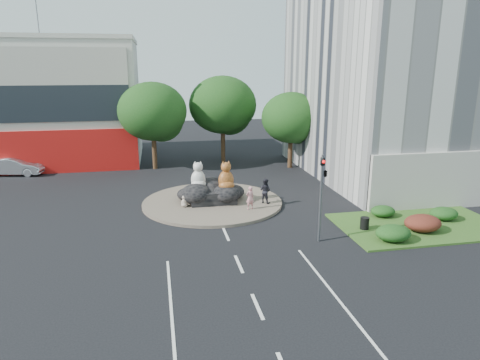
% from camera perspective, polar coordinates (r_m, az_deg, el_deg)
% --- Properties ---
extents(ground, '(120.00, 120.00, 0.00)m').
position_cam_1_polar(ground, '(21.83, -0.15, -11.15)').
color(ground, black).
rests_on(ground, ground).
extents(roundabout_island, '(10.00, 10.00, 0.20)m').
position_cam_1_polar(roundabout_island, '(30.98, -3.69, -2.98)').
color(roundabout_island, brown).
rests_on(roundabout_island, ground).
extents(rock_plinth, '(3.20, 2.60, 0.90)m').
position_cam_1_polar(rock_plinth, '(30.82, -3.71, -2.01)').
color(rock_plinth, black).
rests_on(rock_plinth, roundabout_island).
extents(shophouse_block, '(25.20, 12.30, 17.40)m').
position_cam_1_polar(shophouse_block, '(49.40, -28.31, 9.18)').
color(shophouse_block, beige).
rests_on(shophouse_block, ground).
extents(grass_verge, '(10.00, 6.00, 0.12)m').
position_cam_1_polar(grass_verge, '(28.88, 22.80, -5.59)').
color(grass_verge, '#27501A').
rests_on(grass_verge, ground).
extents(tree_left, '(6.46, 6.46, 8.27)m').
position_cam_1_polar(tree_left, '(41.55, -11.49, 8.59)').
color(tree_left, '#382314').
rests_on(tree_left, ground).
extents(tree_mid, '(6.84, 6.84, 8.76)m').
position_cam_1_polar(tree_mid, '(44.04, -2.25, 9.62)').
color(tree_mid, '#382314').
rests_on(tree_mid, ground).
extents(tree_right, '(5.70, 5.70, 7.30)m').
position_cam_1_polar(tree_right, '(41.65, 6.90, 7.94)').
color(tree_right, '#382314').
rests_on(tree_right, ground).
extents(hedge_near_green, '(2.00, 1.60, 0.90)m').
position_cam_1_polar(hedge_near_green, '(25.57, 19.74, -6.68)').
color(hedge_near_green, '#133C13').
rests_on(hedge_near_green, grass_verge).
extents(hedge_red, '(2.20, 1.76, 0.99)m').
position_cam_1_polar(hedge_red, '(27.65, 23.18, -5.30)').
color(hedge_red, '#462012').
rests_on(hedge_red, grass_verge).
extents(hedge_mid_green, '(1.80, 1.44, 0.81)m').
position_cam_1_polar(hedge_mid_green, '(30.24, 25.53, -4.06)').
color(hedge_mid_green, '#133C13').
rests_on(hedge_mid_green, grass_verge).
extents(hedge_back_green, '(1.60, 1.28, 0.72)m').
position_cam_1_polar(hedge_back_green, '(29.40, 18.52, -3.96)').
color(hedge_back_green, '#133C13').
rests_on(hedge_back_green, grass_verge).
extents(traffic_light, '(0.44, 1.24, 5.00)m').
position_cam_1_polar(traffic_light, '(23.78, 11.05, 0.08)').
color(traffic_light, '#595B60').
rests_on(traffic_light, ground).
extents(street_lamp, '(2.34, 0.22, 8.06)m').
position_cam_1_polar(street_lamp, '(32.29, 19.94, 5.02)').
color(street_lamp, '#595B60').
rests_on(street_lamp, ground).
extents(cat_white, '(1.41, 1.28, 2.02)m').
position_cam_1_polar(cat_white, '(30.64, -5.60, 0.69)').
color(cat_white, beige).
rests_on(cat_white, rock_plinth).
extents(cat_tabby, '(1.44, 1.30, 2.11)m').
position_cam_1_polar(cat_tabby, '(30.20, -1.88, 0.63)').
color(cat_tabby, '#C28028').
rests_on(cat_tabby, rock_plinth).
extents(kitten_calico, '(0.58, 0.52, 0.85)m').
position_cam_1_polar(kitten_calico, '(29.78, -7.44, -2.76)').
color(kitten_calico, white).
rests_on(kitten_calico, roundabout_island).
extents(kitten_white, '(0.48, 0.44, 0.72)m').
position_cam_1_polar(kitten_white, '(30.03, -0.93, -2.60)').
color(kitten_white, white).
rests_on(kitten_white, roundabout_island).
extents(pedestrian_pink, '(0.67, 0.54, 1.60)m').
position_cam_1_polar(pedestrian_pink, '(28.94, 1.35, -2.38)').
color(pedestrian_pink, '#C78186').
rests_on(pedestrian_pink, roundabout_island).
extents(pedestrian_dark, '(1.09, 1.08, 1.77)m').
position_cam_1_polar(pedestrian_dark, '(30.29, 3.37, -1.44)').
color(pedestrian_dark, black).
rests_on(pedestrian_dark, roundabout_island).
extents(parked_car, '(5.20, 2.64, 1.64)m').
position_cam_1_polar(parked_car, '(43.94, -27.76, 1.63)').
color(parked_car, '#AEB0B6').
rests_on(parked_car, ground).
extents(litter_bin, '(0.58, 0.58, 0.73)m').
position_cam_1_polar(litter_bin, '(26.85, 16.28, -5.55)').
color(litter_bin, black).
rests_on(litter_bin, grass_verge).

